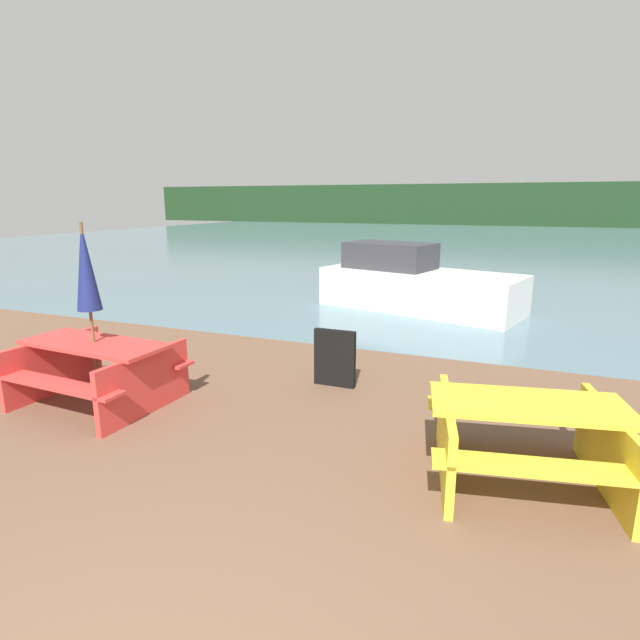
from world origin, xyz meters
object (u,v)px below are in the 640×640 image
picnic_table_red (96,366)px  boat (415,284)px  umbrella_navy (86,269)px  picnic_table_yellow (525,434)px  signboard (335,358)px

picnic_table_red → boat: 7.16m
picnic_table_red → umbrella_navy: bearing=90.0°
picnic_table_red → picnic_table_yellow: size_ratio=1.01×
boat → umbrella_navy: bearing=-94.2°
picnic_table_yellow → umbrella_navy: 4.85m
picnic_table_yellow → boat: size_ratio=0.40×
picnic_table_red → picnic_table_yellow: picnic_table_red is taller
umbrella_navy → picnic_table_yellow: bearing=0.3°
picnic_table_red → picnic_table_yellow: bearing=0.3°
picnic_table_yellow → signboard: 2.76m
picnic_table_red → signboard: size_ratio=2.46×
signboard → picnic_table_red: bearing=-146.9°
picnic_table_red → picnic_table_yellow: 4.71m
umbrella_navy → signboard: size_ratio=2.84×
picnic_table_red → umbrella_navy: umbrella_navy is taller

